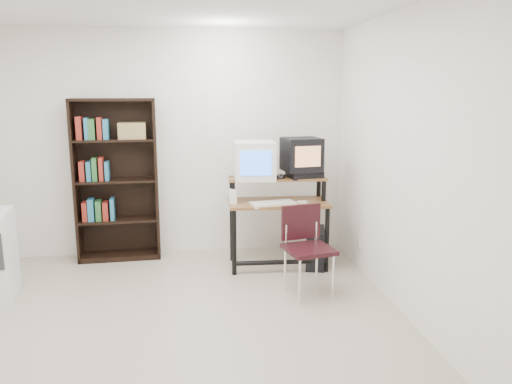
{
  "coord_description": "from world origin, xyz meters",
  "views": [
    {
      "loc": [
        0.21,
        -3.88,
        1.92
      ],
      "look_at": [
        0.85,
        1.1,
        0.89
      ],
      "focal_mm": 35.0,
      "sensor_mm": 36.0,
      "label": 1
    }
  ],
  "objects": [
    {
      "name": "crt_tv",
      "position": [
        1.4,
        1.44,
        1.23
      ],
      "size": [
        0.44,
        0.43,
        0.36
      ],
      "rotation": [
        0.0,
        0.0,
        0.15
      ],
      "color": "black",
      "rests_on": "vcr"
    },
    {
      "name": "school_chair",
      "position": [
        1.26,
        0.58,
        0.52
      ],
      "size": [
        0.5,
        0.5,
        0.84
      ],
      "rotation": [
        0.0,
        0.0,
        0.22
      ],
      "color": "black",
      "rests_on": "floor"
    },
    {
      "name": "vcr",
      "position": [
        1.43,
        1.43,
        1.01
      ],
      "size": [
        0.4,
        0.32,
        0.08
      ],
      "primitive_type": "cube",
      "rotation": [
        0.0,
        0.0,
        0.17
      ],
      "color": "black",
      "rests_on": "computer_desk"
    },
    {
      "name": "cd_spindle",
      "position": [
        1.15,
        1.39,
        0.99
      ],
      "size": [
        0.14,
        0.14,
        0.05
      ],
      "primitive_type": "cylinder",
      "rotation": [
        0.0,
        0.0,
        -0.17
      ],
      "color": "#26262B",
      "rests_on": "computer_desk"
    },
    {
      "name": "keyboard",
      "position": [
        1.04,
        1.22,
        0.74
      ],
      "size": [
        0.5,
        0.29,
        0.03
      ],
      "primitive_type": "cube",
      "rotation": [
        0.0,
        0.0,
        0.19
      ],
      "color": "white",
      "rests_on": "computer_desk"
    },
    {
      "name": "floor",
      "position": [
        0.0,
        0.0,
        -0.01
      ],
      "size": [
        4.0,
        4.0,
        0.01
      ],
      "primitive_type": "cube",
      "color": "beige",
      "rests_on": "ground"
    },
    {
      "name": "crt_monitor",
      "position": [
        0.88,
        1.44,
        1.17
      ],
      "size": [
        0.45,
        0.46,
        0.41
      ],
      "rotation": [
        0.0,
        0.0,
        -0.05
      ],
      "color": "white",
      "rests_on": "computer_desk"
    },
    {
      "name": "front_wall",
      "position": [
        0.0,
        -2.0,
        1.3
      ],
      "size": [
        4.0,
        0.01,
        2.6
      ],
      "primitive_type": "cube",
      "color": "white",
      "rests_on": "floor"
    },
    {
      "name": "right_wall",
      "position": [
        2.0,
        0.0,
        1.3
      ],
      "size": [
        0.01,
        4.0,
        2.6
      ],
      "primitive_type": "cube",
      "color": "white",
      "rests_on": "floor"
    },
    {
      "name": "wall_outlet",
      "position": [
        1.99,
        1.15,
        0.3
      ],
      "size": [
        0.02,
        0.08,
        0.12
      ],
      "primitive_type": "cube",
      "color": "beige",
      "rests_on": "right_wall"
    },
    {
      "name": "mouse",
      "position": [
        1.36,
        1.22,
        0.74
      ],
      "size": [
        0.11,
        0.08,
        0.03
      ],
      "primitive_type": "cube",
      "rotation": [
        0.0,
        0.0,
        0.23
      ],
      "color": "white",
      "rests_on": "mousepad"
    },
    {
      "name": "back_wall",
      "position": [
        0.0,
        2.0,
        1.3
      ],
      "size": [
        4.0,
        0.01,
        2.6
      ],
      "primitive_type": "cube",
      "color": "white",
      "rests_on": "floor"
    },
    {
      "name": "mousepad",
      "position": [
        1.38,
        1.24,
        0.72
      ],
      "size": [
        0.22,
        0.19,
        0.01
      ],
      "primitive_type": "cube",
      "rotation": [
        0.0,
        0.0,
        -0.02
      ],
      "color": "black",
      "rests_on": "computer_desk"
    },
    {
      "name": "bookshelf",
      "position": [
        -0.65,
        1.86,
        0.94
      ],
      "size": [
        0.93,
        0.35,
        1.83
      ],
      "rotation": [
        0.0,
        0.0,
        0.05
      ],
      "color": "black",
      "rests_on": "floor"
    },
    {
      "name": "desk_speaker",
      "position": [
        0.63,
        1.31,
        0.8
      ],
      "size": [
        0.09,
        0.09,
        0.17
      ],
      "primitive_type": "cube",
      "rotation": [
        0.0,
        0.0,
        -0.18
      ],
      "color": "white",
      "rests_on": "computer_desk"
    },
    {
      "name": "pc_tower",
      "position": [
        1.53,
        1.29,
        0.21
      ],
      "size": [
        0.3,
        0.48,
        0.42
      ],
      "primitive_type": "cube",
      "rotation": [
        0.0,
        0.0,
        -0.23
      ],
      "color": "black",
      "rests_on": "floor"
    },
    {
      "name": "computer_desk",
      "position": [
        1.12,
        1.36,
        0.67
      ],
      "size": [
        1.09,
        0.57,
        0.98
      ],
      "rotation": [
        0.0,
        0.0,
        -0.03
      ],
      "color": "brown",
      "rests_on": "floor"
    }
  ]
}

